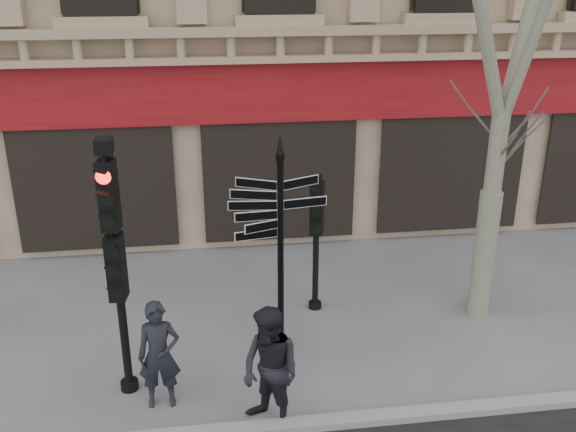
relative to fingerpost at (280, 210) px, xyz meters
name	(u,v)px	position (x,y,z in m)	size (l,w,h in m)	color
ground	(318,368)	(0.52, -0.59, -2.54)	(80.00, 80.00, 0.00)	#5B5B60
kerb	(335,422)	(0.52, -1.99, -2.48)	(80.00, 0.25, 0.12)	gray
fingerpost	(280,210)	(0.00, 0.00, 0.00)	(1.61, 1.61, 3.79)	black
traffic_signal_main	(114,240)	(-2.45, -0.73, -0.03)	(0.47, 0.36, 3.97)	black
traffic_signal_secondary	(316,222)	(0.82, 1.34, -0.78)	(0.50, 0.43, 2.53)	black
pedestrian_a	(159,355)	(-1.92, -1.16, -1.70)	(0.61, 0.40, 1.69)	black
pedestrian_b	(271,371)	(-0.38, -1.89, -1.61)	(0.91, 0.71, 1.87)	black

